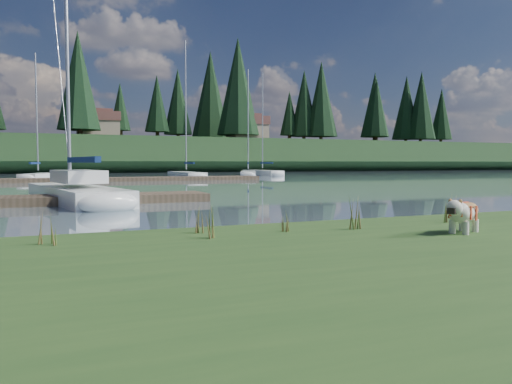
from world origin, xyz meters
name	(u,v)px	position (x,y,z in m)	size (l,w,h in m)	color
ground	(69,182)	(0.00, 30.00, 0.00)	(200.00, 200.00, 0.00)	gray
bank	(265,318)	(0.00, -6.00, 0.17)	(60.00, 9.00, 0.35)	#2D4C1E
ridge	(56,156)	(0.00, 73.00, 2.50)	(200.00, 20.00, 5.00)	#1B3419
bulldog	(464,212)	(4.39, -3.80, 0.69)	(0.91, 0.62, 0.54)	silver
sailboat_main	(70,189)	(-0.76, 10.66, 0.42)	(3.53, 9.78, 13.73)	silver
dock_far	(97,180)	(2.00, 30.00, 0.15)	(26.00, 2.20, 0.30)	#4C3D2C
sailboat_bg_2	(41,176)	(-2.01, 35.14, 0.33)	(3.16, 6.92, 10.37)	silver
sailboat_bg_3	(184,174)	(10.64, 37.01, 0.32)	(1.81, 8.86, 12.91)	silver
sailboat_bg_4	(248,173)	(17.58, 37.81, 0.33)	(4.10, 7.36, 10.91)	silver
sailboat_bg_5	(260,172)	(21.23, 43.28, 0.32)	(2.17, 8.31, 11.72)	silver
weed_0	(211,222)	(0.57, -2.75, 0.59)	(0.17, 0.14, 0.57)	#475B23
weed_1	(202,219)	(0.60, -2.20, 0.56)	(0.17, 0.14, 0.51)	#475B23
weed_2	(355,214)	(3.06, -2.78, 0.61)	(0.17, 0.14, 0.62)	#475B23
weed_3	(49,229)	(-1.62, -2.51, 0.56)	(0.17, 0.14, 0.51)	#475B23
weed_4	(288,222)	(1.92, -2.60, 0.50)	(0.17, 0.14, 0.37)	#475B23
weed_5	(448,209)	(5.20, -2.63, 0.59)	(0.17, 0.14, 0.57)	#475B23
mud_lip	(156,247)	(0.00, -1.60, 0.07)	(60.00, 0.50, 0.14)	#33281C
conifer_4	(78,80)	(3.00, 66.00, 13.09)	(6.16, 6.16, 15.10)	#382619
conifer_5	(157,103)	(15.00, 70.00, 10.83)	(3.96, 3.96, 10.35)	#382619
conifer_6	(238,86)	(28.00, 68.00, 13.99)	(7.04, 7.04, 17.00)	#382619
conifer_7	(304,103)	(42.00, 71.00, 12.19)	(5.28, 5.28, 13.20)	#382619
conifer_8	(377,108)	(55.00, 67.00, 11.51)	(4.62, 4.62, 11.77)	#382619
conifer_9	(421,105)	(68.00, 70.00, 12.87)	(5.94, 5.94, 14.62)	#382619
house_1	(98,124)	(6.00, 71.00, 7.31)	(6.30, 5.30, 4.65)	gray
house_2	(247,128)	(30.00, 69.00, 7.31)	(6.30, 5.30, 4.65)	gray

